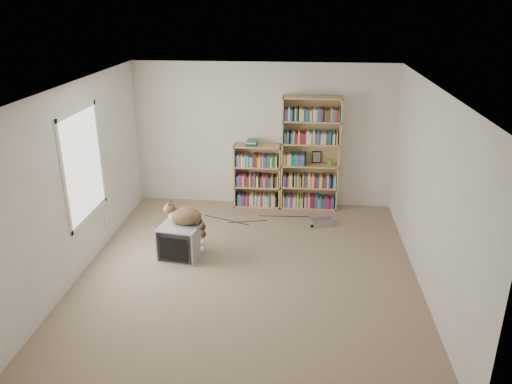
# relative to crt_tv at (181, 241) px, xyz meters

# --- Properties ---
(floor) EXTENTS (4.50, 5.00, 0.01)m
(floor) POSITION_rel_crt_tv_xyz_m (1.01, -0.37, -0.24)
(floor) COLOR #A0866C
(floor) RESTS_ON ground
(wall_back) EXTENTS (4.50, 0.02, 2.50)m
(wall_back) POSITION_rel_crt_tv_xyz_m (1.01, 2.13, 1.01)
(wall_back) COLOR silver
(wall_back) RESTS_ON floor
(wall_front) EXTENTS (4.50, 0.02, 2.50)m
(wall_front) POSITION_rel_crt_tv_xyz_m (1.01, -2.87, 1.01)
(wall_front) COLOR silver
(wall_front) RESTS_ON floor
(wall_left) EXTENTS (0.02, 5.00, 2.50)m
(wall_left) POSITION_rel_crt_tv_xyz_m (-1.24, -0.37, 1.01)
(wall_left) COLOR silver
(wall_left) RESTS_ON floor
(wall_right) EXTENTS (0.02, 5.00, 2.50)m
(wall_right) POSITION_rel_crt_tv_xyz_m (3.26, -0.37, 1.01)
(wall_right) COLOR silver
(wall_right) RESTS_ON floor
(ceiling) EXTENTS (4.50, 5.00, 0.02)m
(ceiling) POSITION_rel_crt_tv_xyz_m (1.01, -0.37, 2.26)
(ceiling) COLOR white
(ceiling) RESTS_ON wall_back
(window) EXTENTS (0.02, 1.22, 1.52)m
(window) POSITION_rel_crt_tv_xyz_m (-1.22, -0.17, 1.16)
(window) COLOR white
(window) RESTS_ON wall_left
(crt_tv) EXTENTS (0.62, 0.58, 0.48)m
(crt_tv) POSITION_rel_crt_tv_xyz_m (0.00, 0.00, 0.00)
(crt_tv) COLOR #99999B
(crt_tv) RESTS_ON floor
(cat) EXTENTS (0.67, 0.52, 0.55)m
(cat) POSITION_rel_crt_tv_xyz_m (0.11, 0.02, 0.33)
(cat) COLOR #3C2618
(cat) RESTS_ON crt_tv
(bookcase_tall) EXTENTS (0.98, 0.30, 1.97)m
(bookcase_tall) POSITION_rel_crt_tv_xyz_m (1.83, 1.99, 0.69)
(bookcase_tall) COLOR tan
(bookcase_tall) RESTS_ON floor
(bookcase_short) EXTENTS (0.82, 0.30, 1.12)m
(bookcase_short) POSITION_rel_crt_tv_xyz_m (0.92, 1.99, 0.28)
(bookcase_short) COLOR tan
(bookcase_short) RESTS_ON floor
(book_stack) EXTENTS (0.18, 0.24, 0.10)m
(book_stack) POSITION_rel_crt_tv_xyz_m (0.82, 1.94, 0.93)
(book_stack) COLOR #B41825
(book_stack) RESTS_ON bookcase_short
(green_mug) EXTENTS (0.09, 0.09, 0.10)m
(green_mug) POSITION_rel_crt_tv_xyz_m (2.18, 1.97, 0.61)
(green_mug) COLOR #4C9B2C
(green_mug) RESTS_ON bookcase_tall
(framed_print) EXTENTS (0.16, 0.05, 0.21)m
(framed_print) POSITION_rel_crt_tv_xyz_m (1.95, 2.07, 0.67)
(framed_print) COLOR black
(framed_print) RESTS_ON bookcase_tall
(dvd_player) EXTENTS (0.42, 0.35, 0.08)m
(dvd_player) POSITION_rel_crt_tv_xyz_m (2.05, 1.25, -0.20)
(dvd_player) COLOR #A2A2A7
(dvd_player) RESTS_ON floor
(wall_outlet) EXTENTS (0.01, 0.08, 0.13)m
(wall_outlet) POSITION_rel_crt_tv_xyz_m (-1.22, 0.34, 0.08)
(wall_outlet) COLOR silver
(wall_outlet) RESTS_ON wall_left
(floor_cables) EXTENTS (1.20, 0.70, 0.01)m
(floor_cables) POSITION_rel_crt_tv_xyz_m (0.99, 1.33, -0.23)
(floor_cables) COLOR black
(floor_cables) RESTS_ON floor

